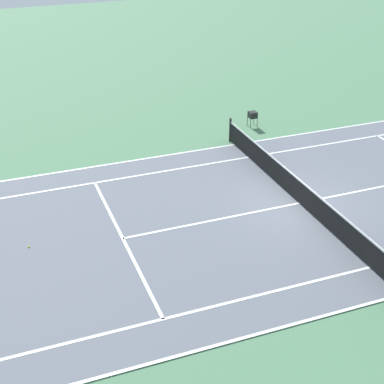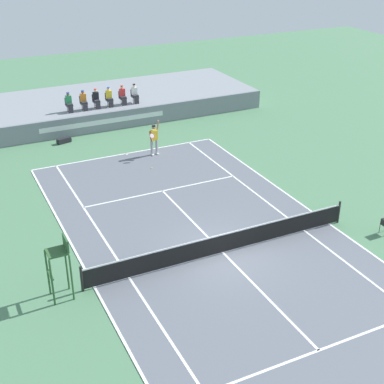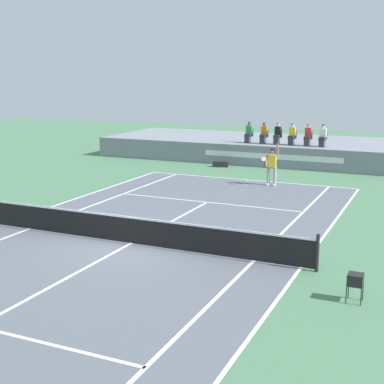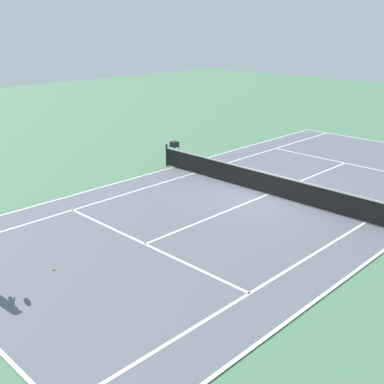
% 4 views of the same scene
% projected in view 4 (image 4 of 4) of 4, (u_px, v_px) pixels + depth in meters
% --- Properties ---
extents(ground_plane, '(80.00, 80.00, 0.00)m').
position_uv_depth(ground_plane, '(267.00, 195.00, 19.27)').
color(ground_plane, '#4C7A56').
extents(court, '(11.08, 23.88, 0.03)m').
position_uv_depth(court, '(267.00, 195.00, 19.26)').
color(court, slate).
rests_on(court, ground).
extents(net, '(11.98, 0.10, 1.07)m').
position_uv_depth(net, '(268.00, 183.00, 19.09)').
color(net, black).
rests_on(net, ground).
extents(tennis_ball, '(0.07, 0.07, 0.07)m').
position_uv_depth(tennis_ball, '(53.00, 270.00, 13.40)').
color(tennis_ball, '#D1E533').
rests_on(tennis_ball, ground).
extents(ball_hopper, '(0.36, 0.36, 0.70)m').
position_uv_depth(ball_hopper, '(174.00, 144.00, 24.95)').
color(ball_hopper, black).
rests_on(ball_hopper, ground).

